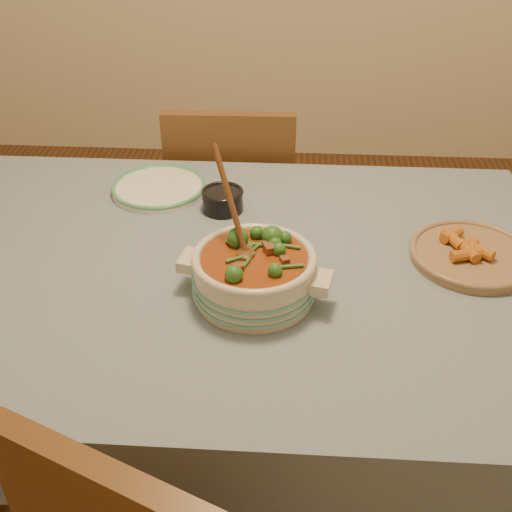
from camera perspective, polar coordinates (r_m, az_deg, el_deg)
The scene contains 7 objects.
floor at distance 2.04m, azimuth -3.49°, elevation -18.32°, with size 4.50×4.50×0.00m, color #472314.
dining_table at distance 1.57m, azimuth -4.32°, elevation -3.32°, with size 1.68×1.08×0.76m.
stew_casserole at distance 1.36m, azimuth -0.19°, elevation -1.34°, with size 0.34×0.31×0.31m.
white_plate at distance 1.82m, azimuth -8.63°, elevation 6.03°, with size 0.29×0.29×0.02m.
condiment_bowl at distance 1.70m, azimuth -2.99°, elevation 5.08°, with size 0.14×0.14×0.06m.
fried_plate at distance 1.59m, azimuth 18.66°, elevation 0.26°, with size 0.32×0.32×0.05m.
chair_far at distance 2.25m, azimuth -2.07°, elevation 4.40°, with size 0.43×0.43×0.89m.
Camera 1 is at (0.20, -1.23, 1.61)m, focal length 45.00 mm.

